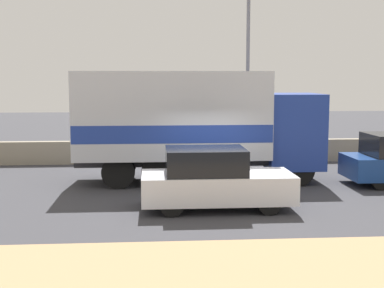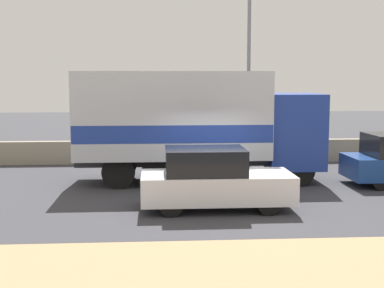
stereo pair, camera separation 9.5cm
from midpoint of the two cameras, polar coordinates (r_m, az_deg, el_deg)
ground_plane at (r=14.89m, az=2.12°, el=-6.30°), size 80.00×80.00×0.00m
stone_wall_backdrop at (r=21.81m, az=0.04°, el=-0.79°), size 60.00×0.35×0.92m
street_lamp at (r=21.33m, az=5.85°, el=8.88°), size 0.56×0.28×7.15m
box_truck at (r=17.57m, az=-0.36°, el=2.40°), size 8.03×2.57×3.65m
car_hatchback at (r=14.08m, az=2.15°, el=-3.83°), size 3.97×1.72×1.62m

